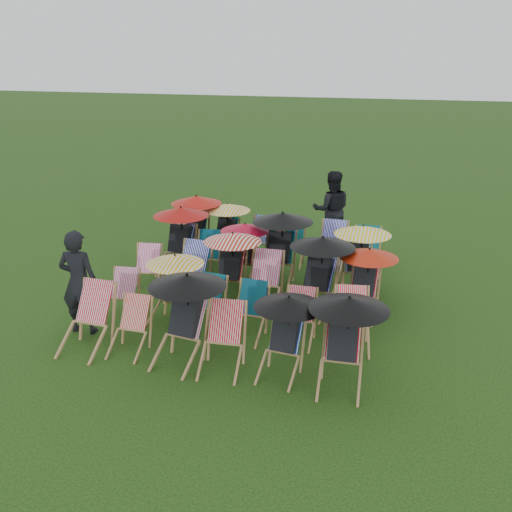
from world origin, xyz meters
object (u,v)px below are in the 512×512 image
(deckchair_5, at_px, (344,342))
(deckchair_29, at_px, (367,251))
(person_rear, at_px, (331,210))
(person_left, at_px, (79,282))
(deckchair_0, at_px, (86,320))

(deckchair_5, bearing_deg, deckchair_29, 87.94)
(deckchair_29, relative_size, person_rear, 0.49)
(deckchair_5, relative_size, person_left, 0.74)
(person_left, distance_m, person_rear, 6.46)
(person_left, bearing_deg, deckchair_29, -141.52)
(deckchair_0, xyz_separation_m, person_left, (-0.40, 0.51, 0.39))
(deckchair_0, distance_m, deckchair_29, 6.10)
(person_left, height_order, person_rear, person_rear)
(deckchair_5, height_order, person_left, person_left)
(deckchair_5, height_order, person_rear, person_rear)
(person_left, bearing_deg, person_rear, -126.33)
(deckchair_29, xyz_separation_m, person_rear, (-1.01, 1.38, 0.48))
(deckchair_0, height_order, person_rear, person_rear)
(deckchair_5, bearing_deg, deckchair_0, 177.06)
(deckchair_0, height_order, person_left, person_left)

